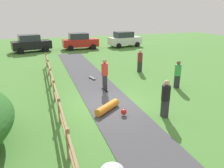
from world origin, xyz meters
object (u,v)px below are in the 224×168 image
skater_fallen (109,108)px  parked_car_white (125,39)px  skateboard_loose (92,78)px  bystander_green (178,73)px  parked_car_black (31,43)px  bystander_maroon (140,60)px  parked_car_red (80,41)px  bystander_black (166,97)px  skater_riding (105,73)px

skater_fallen → parked_car_white: (7.86, 17.69, 0.76)m
skateboard_loose → bystander_green: 5.68m
parked_car_black → bystander_maroon: bearing=-56.1°
bystander_maroon → skater_fallen: bearing=-126.7°
skateboard_loose → parked_car_white: 14.45m
bystander_maroon → parked_car_red: size_ratio=0.41×
bystander_green → bystander_maroon: bearing=97.7°
bystander_green → skater_fallen: bearing=-159.5°
skateboard_loose → bystander_black: (1.69, -6.57, 0.86)m
bystander_green → parked_car_white: (2.91, 15.84, 0.03)m
skater_riding → parked_car_white: parked_car_white is taller
skater_fallen → parked_car_red: (2.08, 17.70, 0.76)m
skater_fallen → bystander_green: (4.95, 1.85, 0.73)m
skater_riding → bystander_maroon: size_ratio=1.08×
bystander_green → parked_car_black: (-8.47, 15.84, 0.03)m
skater_riding → skater_fallen: bearing=-103.5°
parked_car_red → bystander_black: bearing=-89.6°
skater_fallen → bystander_black: 2.65m
skateboard_loose → bystander_maroon: bystander_maroon is taller
bystander_green → parked_car_black: parked_car_black is taller
bystander_black → bystander_green: size_ratio=1.02×
bystander_maroon → bystander_black: size_ratio=1.00×
parked_car_red → skater_riding: bearing=-95.4°
bystander_green → parked_car_black: size_ratio=0.38×
bystander_black → parked_car_black: parked_car_black is taller
skater_fallen → bystander_green: size_ratio=0.86×
parked_car_black → bystander_black: bearing=-73.3°
parked_car_black → bystander_green: bearing=-61.9°
bystander_green → parked_car_red: parked_car_red is taller
skateboard_loose → parked_car_black: bearing=107.9°
skater_riding → bystander_green: 4.39m
bystander_black → skateboard_loose: bearing=104.4°
bystander_green → parked_car_white: parked_car_white is taller
bystander_black → parked_car_white: 19.80m
skateboard_loose → bystander_black: 6.83m
parked_car_white → parked_car_red: 5.79m
bystander_maroon → bystander_green: bearing=-82.3°
skater_fallen → bystander_maroon: bearing=53.3°
parked_car_black → parked_car_white: size_ratio=1.02×
skateboard_loose → bystander_black: bystander_black is taller
bystander_black → parked_car_white: bearing=73.4°
skater_fallen → bystander_black: bystander_black is taller
bystander_black → parked_car_red: (-0.12, 18.98, 0.01)m
skater_fallen → parked_car_black: parked_car_black is taller
skateboard_loose → bystander_green: bystander_green is taller
skater_fallen → parked_car_black: bearing=101.2°
skater_fallen → parked_car_white: size_ratio=0.33×
skater_fallen → parked_car_white: parked_car_white is taller
skater_fallen → skateboard_loose: skater_fallen is taller
skateboard_loose → parked_car_red: 12.55m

